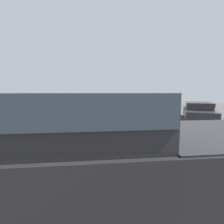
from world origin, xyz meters
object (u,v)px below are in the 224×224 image
object	(u,v)px
parked_sedan_c	(120,108)
parked_sedan_d	(154,109)
pickup_truck	(100,154)
parked_sedan_e	(198,110)
parked_sedan_b	(85,107)
parked_sedan_a	(58,106)
wheel_stop_curb	(112,112)

from	to	relation	value
parked_sedan_c	parked_sedan_d	size ratio (longest dim) A/B	0.99
pickup_truck	parked_sedan_e	distance (m)	10.79
parked_sedan_c	parked_sedan_d	bearing A→B (deg)	96.08
pickup_truck	parked_sedan_b	xyz separation A→B (m)	(-5.52, 10.42, -0.26)
parked_sedan_a	parked_sedan_c	bearing A→B (deg)	88.04
parked_sedan_c	wheel_stop_curb	bearing A→B (deg)	-145.72
parked_sedan_d	parked_sedan_a	bearing A→B (deg)	-92.92
parked_sedan_c	parked_sedan_e	bearing A→B (deg)	93.92
parked_sedan_a	parked_sedan_b	world-z (taller)	parked_sedan_a
parked_sedan_a	parked_sedan_e	world-z (taller)	parked_sedan_a
parked_sedan_b	parked_sedan_c	world-z (taller)	parked_sedan_b
parked_sedan_a	parked_sedan_e	size ratio (longest dim) A/B	0.99
pickup_truck	parked_sedan_a	world-z (taller)	pickup_truck
pickup_truck	parked_sedan_d	xyz separation A→B (m)	(-0.01, 10.49, -0.27)
pickup_truck	parked_sedan_d	world-z (taller)	pickup_truck
parked_sedan_b	parked_sedan_d	size ratio (longest dim) A/B	1.01
pickup_truck	parked_sedan_a	distance (m)	13.21
parked_sedan_b	wheel_stop_curb	xyz separation A→B (m)	(1.61, 2.32, -0.59)
parked_sedan_b	parked_sedan_e	world-z (taller)	parked_sedan_b
parked_sedan_b	parked_sedan_c	bearing A→B (deg)	85.55
parked_sedan_d	wheel_stop_curb	bearing A→B (deg)	-123.38
pickup_truck	wheel_stop_curb	size ratio (longest dim) A/B	3.58
parked_sedan_d	parked_sedan_e	world-z (taller)	parked_sedan_d
parked_sedan_e	wheel_stop_curb	bearing A→B (deg)	-106.52
parked_sedan_d	parked_sedan_e	distance (m)	2.88
parked_sedan_c	wheel_stop_curb	world-z (taller)	parked_sedan_c
parked_sedan_a	parked_sedan_d	xyz separation A→B (m)	(8.08, 0.05, -0.01)
parked_sedan_c	parked_sedan_d	xyz separation A→B (m)	(2.51, 0.10, -0.01)
parked_sedan_d	parked_sedan_c	bearing A→B (deg)	-91.01
parked_sedan_b	parked_sedan_c	size ratio (longest dim) A/B	1.02
parked_sedan_b	parked_sedan_e	bearing A→B (deg)	86.04
parked_sedan_a	parked_sedan_b	size ratio (longest dim) A/B	0.98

